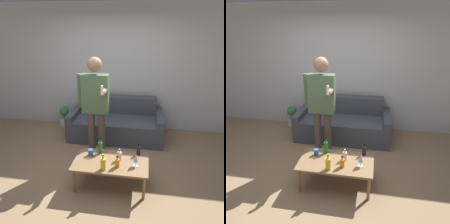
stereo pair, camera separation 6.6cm
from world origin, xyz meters
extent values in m
plane|color=#997A56|center=(0.00, 0.00, 0.00)|extent=(16.00, 16.00, 0.00)
cube|color=silver|center=(0.00, 1.96, 1.35)|extent=(8.00, 0.06, 2.70)
cube|color=#474C56|center=(0.15, 1.27, 0.22)|extent=(1.64, 0.68, 0.44)
cube|color=#474C56|center=(0.15, 1.74, 0.40)|extent=(1.64, 0.27, 0.80)
cube|color=#474C56|center=(-0.75, 1.40, 0.28)|extent=(0.14, 0.95, 0.56)
cube|color=#474C56|center=(1.04, 1.40, 0.28)|extent=(0.14, 0.95, 0.56)
cube|color=#8E6B47|center=(0.28, -0.12, 0.38)|extent=(1.08, 0.61, 0.03)
cylinder|color=#8E6B47|center=(-0.21, -0.38, 0.18)|extent=(0.04, 0.04, 0.36)
cylinder|color=#8E6B47|center=(0.77, -0.38, 0.18)|extent=(0.04, 0.04, 0.36)
cylinder|color=#8E6B47|center=(-0.21, 0.13, 0.18)|extent=(0.04, 0.04, 0.36)
cylinder|color=#8E6B47|center=(0.77, 0.13, 0.18)|extent=(0.04, 0.04, 0.36)
cylinder|color=#23752D|center=(0.09, 0.07, 0.48)|extent=(0.06, 0.06, 0.18)
cylinder|color=#23752D|center=(0.09, 0.07, 0.61)|extent=(0.02, 0.02, 0.07)
cylinder|color=black|center=(0.09, 0.07, 0.64)|extent=(0.03, 0.03, 0.01)
cylinder|color=black|center=(0.67, 0.11, 0.46)|extent=(0.06, 0.06, 0.13)
cylinder|color=black|center=(0.67, 0.11, 0.55)|extent=(0.02, 0.02, 0.05)
cylinder|color=black|center=(0.67, 0.11, 0.57)|extent=(0.02, 0.02, 0.01)
cylinder|color=yellow|center=(0.21, -0.34, 0.48)|extent=(0.07, 0.07, 0.17)
cylinder|color=yellow|center=(0.21, -0.34, 0.60)|extent=(0.03, 0.03, 0.07)
cylinder|color=black|center=(0.21, -0.34, 0.63)|extent=(0.03, 0.03, 0.01)
cylinder|color=silver|center=(0.40, -0.07, 0.46)|extent=(0.07, 0.07, 0.13)
cylinder|color=silver|center=(0.40, -0.07, 0.54)|extent=(0.02, 0.02, 0.05)
cylinder|color=black|center=(0.40, -0.07, 0.56)|extent=(0.03, 0.03, 0.01)
cylinder|color=orange|center=(0.39, -0.25, 0.45)|extent=(0.07, 0.07, 0.12)
cylinder|color=orange|center=(0.39, -0.25, 0.54)|extent=(0.03, 0.03, 0.05)
cylinder|color=black|center=(0.39, -0.25, 0.56)|extent=(0.03, 0.03, 0.01)
cylinder|color=silver|center=(0.64, -0.19, 0.40)|extent=(0.08, 0.08, 0.01)
cylinder|color=silver|center=(0.64, -0.19, 0.44)|extent=(0.01, 0.01, 0.08)
cone|color=silver|center=(0.64, -0.19, 0.53)|extent=(0.08, 0.08, 0.11)
cylinder|color=#3366B2|center=(-0.05, -0.02, 0.44)|extent=(0.07, 0.07, 0.10)
cylinder|color=brown|center=(-0.18, 0.58, 0.43)|extent=(0.12, 0.12, 0.86)
cylinder|color=brown|center=(0.00, 0.58, 0.43)|extent=(0.12, 0.12, 0.86)
cube|color=#4C6B4C|center=(-0.09, 0.58, 1.18)|extent=(0.44, 0.19, 0.65)
sphere|color=#9E7556|center=(-0.09, 0.58, 1.66)|extent=(0.24, 0.24, 0.24)
cylinder|color=#4C6B4C|center=(-0.35, 0.58, 1.23)|extent=(0.08, 0.08, 0.55)
cylinder|color=#9E7556|center=(0.09, 0.44, 1.28)|extent=(0.08, 0.29, 0.08)
cube|color=white|center=(0.09, 0.26, 1.34)|extent=(0.03, 0.03, 0.14)
cylinder|color=silver|center=(-1.15, 1.77, 0.08)|extent=(0.24, 0.24, 0.15)
cylinder|color=#476B38|center=(-1.15, 1.77, 0.22)|extent=(0.03, 0.03, 0.13)
sphere|color=#428E4C|center=(-1.15, 1.77, 0.36)|extent=(0.22, 0.22, 0.22)
camera|label=1|loc=(0.72, -2.78, 2.21)|focal=35.00mm
camera|label=2|loc=(0.78, -2.77, 2.21)|focal=35.00mm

